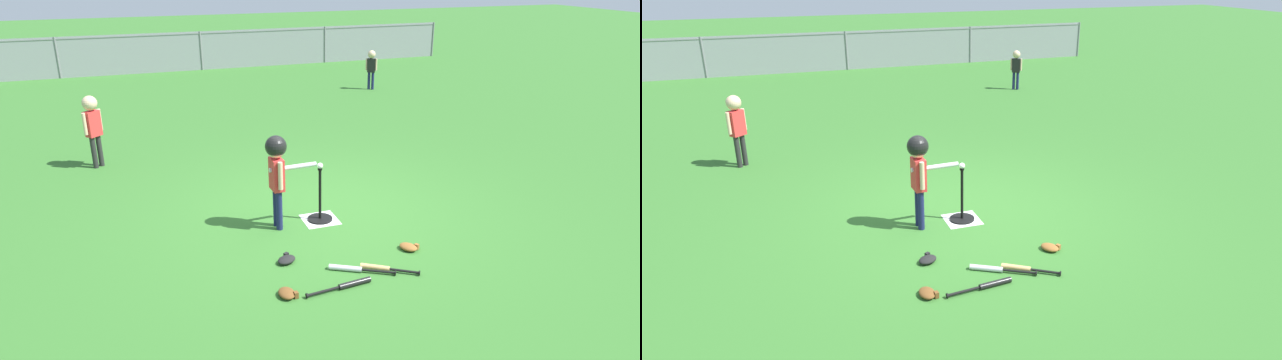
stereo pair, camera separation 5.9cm
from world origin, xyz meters
TOP-DOWN VIEW (x-y plane):
  - ground_plane at (0.00, 0.00)m, footprint 60.00×60.00m
  - home_plate at (-0.15, -0.22)m, footprint 0.44×0.44m
  - batting_tee at (-0.15, -0.22)m, footprint 0.32×0.32m
  - baseball_on_tee at (-0.15, -0.22)m, footprint 0.07×0.07m
  - batter_child at (-0.71, -0.25)m, footprint 0.64×0.34m
  - fielder_near_right at (-2.86, 2.85)m, footprint 0.27×0.26m
  - fielder_deep_center at (3.71, 6.72)m, footprint 0.27×0.20m
  - spare_bat_silver at (-0.25, -1.54)m, footprint 0.65×0.41m
  - spare_bat_wood at (0.05, -1.63)m, footprint 0.56×0.40m
  - spare_bat_black at (-0.41, -1.82)m, footprint 0.72×0.13m
  - glove_by_plate at (-1.05, -1.76)m, footprint 0.19×0.24m
  - glove_near_bats at (0.55, -1.31)m, footprint 0.25×0.27m
  - glove_tossed_aside at (-0.86, -1.12)m, footprint 0.27×0.25m
  - outfield_fence at (0.00, 10.99)m, footprint 16.06×0.06m

SIDE VIEW (x-z plane):
  - ground_plane at x=0.00m, z-range 0.00..0.00m
  - home_plate at x=-0.15m, z-range 0.00..0.01m
  - spare_bat_wood at x=0.05m, z-range 0.00..0.06m
  - spare_bat_silver at x=-0.25m, z-range 0.00..0.06m
  - spare_bat_black at x=-0.41m, z-range 0.00..0.06m
  - glove_by_plate at x=-1.05m, z-range 0.00..0.07m
  - glove_near_bats at x=0.55m, z-range 0.00..0.07m
  - glove_tossed_aside at x=-0.86m, z-range 0.00..0.07m
  - batting_tee at x=-0.15m, z-range -0.24..0.46m
  - outfield_fence at x=0.00m, z-range 0.04..1.19m
  - fielder_deep_center at x=3.71m, z-range 0.14..1.14m
  - baseball_on_tee at x=-0.15m, z-range 0.70..0.78m
  - fielder_near_right at x=-2.86m, z-range 0.17..1.33m
  - batter_child at x=-0.71m, z-range 0.25..1.45m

